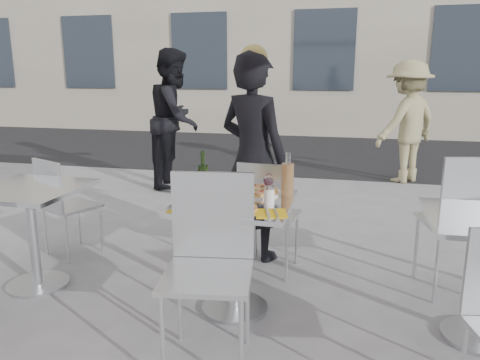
% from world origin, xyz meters
% --- Properties ---
extents(ground, '(80.00, 80.00, 0.00)m').
position_xyz_m(ground, '(0.00, 0.00, 0.00)').
color(ground, slate).
extents(street_asphalt, '(24.00, 5.00, 0.00)m').
position_xyz_m(street_asphalt, '(0.00, 6.50, 0.00)').
color(street_asphalt, black).
rests_on(street_asphalt, ground).
extents(main_table, '(0.72, 0.72, 0.75)m').
position_xyz_m(main_table, '(0.00, 0.00, 0.54)').
color(main_table, '#B7BABF').
rests_on(main_table, ground).
extents(side_table_left, '(0.72, 0.72, 0.75)m').
position_xyz_m(side_table_left, '(-1.50, 0.00, 0.54)').
color(side_table_left, '#B7BABF').
rests_on(side_table_left, ground).
extents(chair_far, '(0.45, 0.46, 0.90)m').
position_xyz_m(chair_far, '(0.11, 0.59, 0.53)').
color(chair_far, silver).
rests_on(chair_far, ground).
extents(chair_near, '(0.52, 0.53, 1.01)m').
position_xyz_m(chair_near, '(-0.02, -0.49, 0.60)').
color(chair_near, silver).
rests_on(chair_near, ground).
extents(side_chair_lfar, '(0.52, 0.52, 0.85)m').
position_xyz_m(side_chair_lfar, '(-1.63, 0.55, 0.50)').
color(side_chair_lfar, silver).
rests_on(side_chair_lfar, ground).
extents(side_chair_rfar, '(0.55, 0.56, 1.02)m').
position_xyz_m(side_chair_rfar, '(1.48, 0.52, 0.60)').
color(side_chair_rfar, silver).
rests_on(side_chair_rfar, ground).
extents(woman_diner, '(0.73, 0.63, 1.70)m').
position_xyz_m(woman_diner, '(-0.08, 0.95, 0.85)').
color(woman_diner, black).
rests_on(woman_diner, ground).
extents(pedestrian_a, '(0.75, 0.93, 1.83)m').
position_xyz_m(pedestrian_a, '(-1.61, 3.15, 0.92)').
color(pedestrian_a, black).
rests_on(pedestrian_a, ground).
extents(pedestrian_b, '(1.21, 1.23, 1.69)m').
position_xyz_m(pedestrian_b, '(1.45, 4.13, 0.85)').
color(pedestrian_b, '#998F63').
rests_on(pedestrian_b, ground).
extents(pizza_near, '(0.35, 0.35, 0.02)m').
position_xyz_m(pizza_near, '(0.01, -0.20, 0.76)').
color(pizza_near, '#DCA556').
rests_on(pizza_near, main_table).
extents(pizza_far, '(0.34, 0.34, 0.03)m').
position_xyz_m(pizza_far, '(0.09, 0.21, 0.77)').
color(pizza_far, white).
rests_on(pizza_far, main_table).
extents(salad_plate, '(0.22, 0.22, 0.09)m').
position_xyz_m(salad_plate, '(-0.00, 0.10, 0.79)').
color(salad_plate, white).
rests_on(salad_plate, main_table).
extents(wine_bottle, '(0.07, 0.08, 0.29)m').
position_xyz_m(wine_bottle, '(-0.23, 0.09, 0.86)').
color(wine_bottle, '#2E4B1C').
rests_on(wine_bottle, main_table).
extents(carafe, '(0.08, 0.08, 0.29)m').
position_xyz_m(carafe, '(0.31, 0.18, 0.87)').
color(carafe, tan).
rests_on(carafe, main_table).
extents(sugar_shaker, '(0.06, 0.06, 0.11)m').
position_xyz_m(sugar_shaker, '(0.22, -0.00, 0.80)').
color(sugar_shaker, white).
rests_on(sugar_shaker, main_table).
extents(wineglass_white_a, '(0.07, 0.07, 0.16)m').
position_xyz_m(wineglass_white_a, '(-0.13, -0.01, 0.86)').
color(wineglass_white_a, white).
rests_on(wineglass_white_a, main_table).
extents(wineglass_white_b, '(0.07, 0.07, 0.16)m').
position_xyz_m(wineglass_white_b, '(-0.01, 0.14, 0.86)').
color(wineglass_white_b, white).
rests_on(wineglass_white_b, main_table).
extents(wineglass_red_a, '(0.07, 0.07, 0.16)m').
position_xyz_m(wineglass_red_a, '(0.05, 0.04, 0.86)').
color(wineglass_red_a, white).
rests_on(wineglass_red_a, main_table).
extents(wineglass_red_b, '(0.07, 0.07, 0.16)m').
position_xyz_m(wineglass_red_b, '(0.19, 0.13, 0.86)').
color(wineglass_red_b, white).
rests_on(wineglass_red_b, main_table).
extents(napkin_left, '(0.20, 0.20, 0.01)m').
position_xyz_m(napkin_left, '(-0.23, -0.25, 0.75)').
color(napkin_left, yellow).
rests_on(napkin_left, main_table).
extents(napkin_right, '(0.22, 0.22, 0.01)m').
position_xyz_m(napkin_right, '(0.27, -0.21, 0.75)').
color(napkin_right, yellow).
rests_on(napkin_right, main_table).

